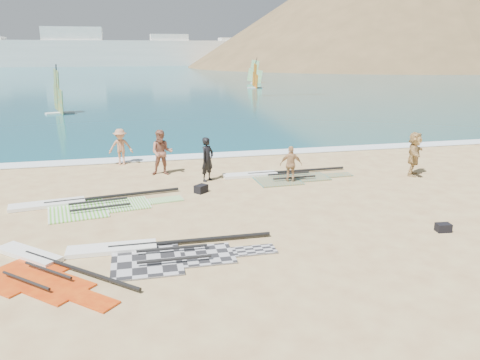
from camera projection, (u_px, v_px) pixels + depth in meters
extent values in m
plane|color=tan|center=(298.00, 251.00, 12.89)|extent=(300.00, 300.00, 0.00)
cube|color=#0C4B58|center=(141.00, 68.00, 136.54)|extent=(300.00, 240.00, 0.06)
cube|color=white|center=(217.00, 156.00, 24.42)|extent=(300.00, 1.20, 0.04)
cube|color=white|center=(74.00, 53.00, 147.86)|extent=(160.00, 8.00, 8.00)
cube|color=white|center=(74.00, 47.00, 147.32)|extent=(18.00, 7.00, 12.00)
cube|color=white|center=(169.00, 50.00, 154.27)|extent=(12.00, 7.00, 10.00)
cube|color=white|center=(243.00, 52.00, 159.97)|extent=(16.00, 7.00, 9.00)
cube|color=white|center=(298.00, 49.00, 164.15)|extent=(10.00, 7.00, 11.00)
cone|color=brown|center=(405.00, 66.00, 153.58)|extent=(143.00, 143.00, 45.00)
cone|color=brown|center=(475.00, 64.00, 170.74)|extent=(70.00, 70.00, 28.00)
cube|color=#262628|center=(147.00, 261.00, 12.26)|extent=(1.83, 2.03, 0.04)
cube|color=#262628|center=(207.00, 255.00, 12.61)|extent=(1.42, 1.32, 0.04)
cube|color=#262628|center=(254.00, 251.00, 12.89)|extent=(1.21, 0.61, 0.04)
cylinder|color=black|center=(192.00, 240.00, 13.37)|extent=(4.63, 0.15, 0.11)
cylinder|color=black|center=(172.00, 248.00, 12.71)|extent=(1.91, 0.09, 0.08)
cylinder|color=black|center=(175.00, 259.00, 12.05)|extent=(1.91, 0.09, 0.08)
cube|color=white|center=(112.00, 249.00, 12.91)|extent=(2.42, 0.67, 0.12)
cube|color=#55C721|center=(78.00, 210.00, 16.09)|extent=(2.21, 2.39, 0.04)
cube|color=#55C721|center=(127.00, 205.00, 16.71)|extent=(1.68, 1.59, 0.04)
cube|color=#55C721|center=(165.00, 200.00, 17.21)|extent=(1.35, 0.82, 0.04)
cylinder|color=black|center=(114.00, 196.00, 17.42)|extent=(4.84, 0.86, 0.12)
cylinder|color=black|center=(98.00, 201.00, 16.66)|extent=(2.00, 0.39, 0.08)
cylinder|color=black|center=(101.00, 207.00, 15.99)|extent=(2.00, 0.39, 0.08)
cube|color=white|center=(47.00, 205.00, 16.59)|extent=(2.62, 1.07, 0.12)
cube|color=orange|center=(276.00, 180.00, 19.89)|extent=(1.84, 2.03, 0.04)
cube|color=orange|center=(311.00, 177.00, 20.28)|extent=(1.42, 1.33, 0.04)
cube|color=orange|center=(338.00, 175.00, 20.60)|extent=(1.21, 0.63, 0.04)
cylinder|color=black|center=(297.00, 171.00, 21.02)|extent=(4.56, 0.24, 0.11)
cylinder|color=black|center=(289.00, 173.00, 20.35)|extent=(1.88, 0.13, 0.08)
cylinder|color=black|center=(295.00, 177.00, 19.70)|extent=(1.88, 0.13, 0.08)
cube|color=white|center=(250.00, 175.00, 20.49)|extent=(2.40, 0.71, 0.12)
cube|color=#BB2609|center=(21.00, 274.00, 11.53)|extent=(2.35, 2.36, 0.04)
cube|color=#BB2609|center=(60.00, 289.00, 10.85)|extent=(1.68, 1.67, 0.04)
cube|color=#BB2609|center=(95.00, 301.00, 10.30)|extent=(1.13, 1.11, 0.04)
cylinder|color=black|center=(79.00, 269.00, 11.61)|extent=(2.99, 2.85, 0.10)
cylinder|color=black|center=(48.00, 270.00, 11.45)|extent=(1.26, 1.20, 0.07)
cylinder|color=black|center=(26.00, 280.00, 10.94)|extent=(1.26, 1.20, 0.07)
cube|color=white|center=(29.00, 254.00, 12.56)|extent=(1.92, 1.86, 0.12)
cube|color=black|center=(201.00, 189.00, 18.13)|extent=(0.59, 0.58, 0.31)
cube|color=black|center=(443.00, 228.00, 14.26)|extent=(0.46, 0.35, 0.26)
imported|color=black|center=(207.00, 159.00, 19.55)|extent=(0.80, 0.78, 1.86)
imported|color=#995E49|center=(162.00, 153.00, 20.50)|extent=(1.08, 0.90, 2.00)
imported|color=#B47A57|center=(121.00, 147.00, 22.36)|extent=(1.15, 0.69, 1.74)
imported|color=tan|center=(291.00, 165.00, 19.33)|extent=(0.97, 0.60, 1.55)
imported|color=tan|center=(414.00, 154.00, 20.43)|extent=(1.54, 1.77, 1.93)
cube|color=white|center=(60.00, 113.00, 40.05)|extent=(2.39, 1.49, 0.13)
cube|color=orange|center=(58.00, 100.00, 39.75)|extent=(1.11, 2.64, 2.51)
cube|color=orange|center=(56.00, 79.00, 39.28)|extent=(0.65, 1.50, 1.75)
cylinder|color=black|center=(57.00, 88.00, 39.49)|extent=(0.39, 0.77, 3.99)
cube|color=white|center=(255.00, 88.00, 66.46)|extent=(2.11, 0.71, 0.12)
cube|color=#BD2C0A|center=(255.00, 80.00, 66.18)|extent=(0.18, 2.56, 2.27)
cube|color=#BD2C0A|center=(255.00, 69.00, 65.76)|extent=(0.13, 1.44, 1.58)
cylinder|color=black|center=(255.00, 74.00, 65.95)|extent=(0.12, 0.72, 3.61)
cube|color=white|center=(255.00, 83.00, 76.38)|extent=(1.86, 2.20, 0.13)
cube|color=#5FCF31|center=(255.00, 76.00, 76.08)|extent=(2.26, 1.67, 2.45)
cube|color=#5FCF31|center=(255.00, 65.00, 75.63)|extent=(1.29, 0.96, 1.70)
cylinder|color=black|center=(255.00, 70.00, 75.83)|extent=(0.68, 0.53, 3.89)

